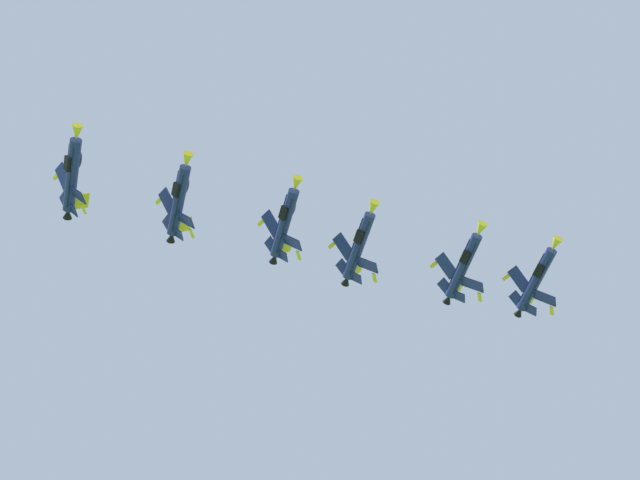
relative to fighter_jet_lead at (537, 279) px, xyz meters
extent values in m
cylinder|color=navy|center=(0.14, 0.24, 0.00)|extent=(7.54, 11.21, 1.70)
cube|color=#141947|center=(-0.16, 0.42, -0.31)|extent=(6.18, 9.33, 1.35)
cone|color=yellow|center=(-3.48, -5.92, 0.00)|extent=(2.56, 2.86, 1.56)
cone|color=black|center=(3.55, 6.07, 0.00)|extent=(1.98, 2.07, 1.36)
ellipsoid|color=#192333|center=(-0.78, -2.27, 0.42)|extent=(2.96, 3.55, 1.55)
cube|color=black|center=(-1.47, -1.31, -0.54)|extent=(2.28, 2.58, 1.38)
cube|color=navy|center=(2.45, 0.88, -2.01)|extent=(3.16, 3.49, 3.28)
cube|color=yellow|center=(4.21, 1.14, -3.59)|extent=(1.65, 1.31, 0.58)
cube|color=navy|center=(-0.54, 2.63, 1.90)|extent=(3.01, 2.02, 3.28)
cube|color=yellow|center=(-1.17, 4.30, 3.47)|extent=(0.62, 1.62, 0.58)
cube|color=navy|center=(3.59, 4.13, -1.14)|extent=(2.31, 2.29, 1.75)
cube|color=navy|center=(1.85, 5.16, 1.14)|extent=(1.81, 1.91, 1.75)
cube|color=yellow|center=(3.74, 3.70, 1.20)|extent=(3.11, 3.29, 1.87)
cylinder|color=navy|center=(-10.58, 6.90, -0.51)|extent=(7.54, 11.21, 1.70)
cube|color=#141947|center=(-10.86, 7.07, -0.85)|extent=(6.23, 9.36, 1.29)
cone|color=yellow|center=(-14.19, 0.74, -0.51)|extent=(2.56, 2.86, 1.56)
cone|color=black|center=(-7.16, 12.73, -0.51)|extent=(1.98, 2.07, 1.36)
ellipsoid|color=#192333|center=(-11.53, 4.40, -0.06)|extent=(2.96, 3.55, 1.56)
cube|color=black|center=(-12.16, 5.33, -1.09)|extent=(2.30, 2.59, 1.37)
cube|color=navy|center=(-8.15, 7.47, -2.39)|extent=(3.27, 3.68, 3.07)
cube|color=yellow|center=(-6.29, 7.67, -3.86)|extent=(1.66, 1.32, 0.56)
cube|color=navy|center=(-11.37, 9.36, 1.25)|extent=(3.22, 2.03, 3.07)
cube|color=yellow|center=(-12.11, 11.08, 2.71)|extent=(0.63, 1.62, 0.56)
cube|color=navy|center=(-7.06, 10.75, -1.58)|extent=(2.38, 2.37, 1.65)
cube|color=navy|center=(-8.94, 11.86, 0.55)|extent=(1.92, 1.93, 1.65)
cube|color=yellow|center=(-7.06, 10.41, 0.78)|extent=(3.00, 3.23, 2.00)
cylinder|color=navy|center=(-25.36, 16.02, -1.18)|extent=(7.54, 11.21, 1.70)
cube|color=#141947|center=(-25.65, 16.19, -1.52)|extent=(6.22, 9.36, 1.30)
cone|color=yellow|center=(-28.98, 9.85, -1.18)|extent=(2.56, 2.86, 1.56)
cone|color=black|center=(-21.95, 21.85, -1.18)|extent=(1.98, 2.07, 1.36)
ellipsoid|color=#192333|center=(-26.31, 13.52, -0.73)|extent=(2.96, 3.55, 1.56)
cube|color=black|center=(-26.95, 14.45, -1.76)|extent=(2.30, 2.59, 1.37)
cube|color=navy|center=(-22.96, 16.60, -3.09)|extent=(3.25, 3.65, 3.11)
cube|color=yellow|center=(-21.11, 16.81, -4.57)|extent=(1.66, 1.32, 0.57)
cube|color=navy|center=(-26.14, 18.47, 0.60)|extent=(3.19, 2.03, 3.11)
cube|color=yellow|center=(-26.86, 20.18, 2.09)|extent=(0.63, 1.62, 0.57)
cube|color=navy|center=(-21.85, 19.88, -2.26)|extent=(2.37, 2.36, 1.67)
cube|color=navy|center=(-23.71, 20.97, -0.11)|extent=(1.90, 1.93, 1.67)
cube|color=yellow|center=(-21.83, 19.52, 0.10)|extent=(3.02, 3.24, 1.98)
cylinder|color=navy|center=(-35.96, 21.78, -0.17)|extent=(7.54, 11.21, 1.70)
cube|color=#141947|center=(-36.26, 21.96, -0.48)|extent=(6.18, 9.33, 1.35)
cone|color=yellow|center=(-39.57, 15.61, -0.17)|extent=(2.56, 2.86, 1.56)
cone|color=black|center=(-32.54, 27.60, -0.17)|extent=(1.98, 2.07, 1.36)
ellipsoid|color=#192333|center=(-36.88, 19.26, 0.25)|extent=(2.96, 3.55, 1.55)
cube|color=black|center=(-37.57, 20.22, -0.70)|extent=(2.28, 2.58, 1.38)
cube|color=navy|center=(-33.66, 22.42, -2.19)|extent=(3.15, 3.49, 3.29)
cube|color=yellow|center=(-31.90, 22.68, -3.76)|extent=(1.65, 1.30, 0.58)
cube|color=navy|center=(-36.63, 24.17, 1.73)|extent=(3.00, 2.02, 3.29)
cube|color=yellow|center=(-37.26, 25.83, 3.31)|extent=(0.62, 1.62, 0.58)
cube|color=navy|center=(-32.51, 25.67, -1.32)|extent=(2.31, 2.28, 1.76)
cube|color=navy|center=(-34.24, 26.69, 0.98)|extent=(1.80, 1.91, 1.76)
cube|color=yellow|center=(-32.35, 25.23, 1.02)|extent=(3.11, 3.30, 1.87)
cylinder|color=navy|center=(-49.88, 30.52, 0.05)|extent=(7.54, 11.21, 1.70)
cube|color=#141947|center=(-50.18, 30.70, -0.25)|extent=(6.17, 9.32, 1.36)
cone|color=yellow|center=(-53.49, 24.36, 0.05)|extent=(2.56, 2.86, 1.56)
cone|color=black|center=(-46.46, 36.35, 0.05)|extent=(1.98, 2.07, 1.36)
ellipsoid|color=#192333|center=(-50.79, 28.00, 0.47)|extent=(2.96, 3.54, 1.55)
cube|color=black|center=(-51.50, 28.97, -0.47)|extent=(2.28, 2.58, 1.38)
cube|color=navy|center=(-47.60, 31.18, -1.99)|extent=(3.13, 3.45, 3.32)
cube|color=yellow|center=(-45.86, 31.45, -3.58)|extent=(1.65, 1.30, 0.58)
cube|color=navy|center=(-50.53, 32.90, 1.98)|extent=(2.96, 2.02, 3.32)
cube|color=yellow|center=(-51.14, 34.55, 3.58)|extent=(0.61, 1.62, 0.58)
cube|color=navy|center=(-46.44, 34.42, -1.11)|extent=(2.29, 2.27, 1.78)
cube|color=navy|center=(-48.15, 35.42, 1.21)|extent=(1.78, 1.91, 1.78)
cube|color=yellow|center=(-46.26, 33.97, 1.23)|extent=(3.13, 3.31, 1.84)
cylinder|color=navy|center=(-63.89, 37.84, -1.07)|extent=(7.54, 11.21, 1.70)
cube|color=#141947|center=(-64.20, 38.02, -1.37)|extent=(6.15, 9.31, 1.37)
cone|color=yellow|center=(-67.50, 31.67, -1.07)|extent=(2.56, 2.86, 1.56)
cone|color=black|center=(-60.47, 43.66, -1.07)|extent=(1.98, 2.07, 1.36)
ellipsoid|color=#192333|center=(-64.80, 35.31, -0.67)|extent=(2.95, 3.54, 1.55)
cube|color=black|center=(-65.52, 36.29, -1.58)|extent=(2.27, 2.58, 1.38)
cube|color=navy|center=(-61.66, 38.52, -3.15)|extent=(3.08, 3.38, 3.39)
cube|color=yellow|center=(-59.96, 38.81, -4.79)|extent=(1.64, 1.30, 0.59)
cube|color=navy|center=(-64.49, 40.18, 0.90)|extent=(2.87, 2.01, 3.39)
cube|color=yellow|center=(-65.07, 41.81, 2.54)|extent=(0.60, 1.62, 0.59)
cube|color=navy|center=(-60.48, 41.75, -2.26)|extent=(2.27, 2.23, 1.81)
cube|color=navy|center=(-62.14, 42.72, 0.11)|extent=(1.74, 1.90, 1.81)
cube|color=yellow|center=(-60.25, 41.26, 0.07)|extent=(3.17, 3.33, 1.79)
camera|label=1|loc=(-76.17, -24.96, -99.62)|focal=42.56mm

